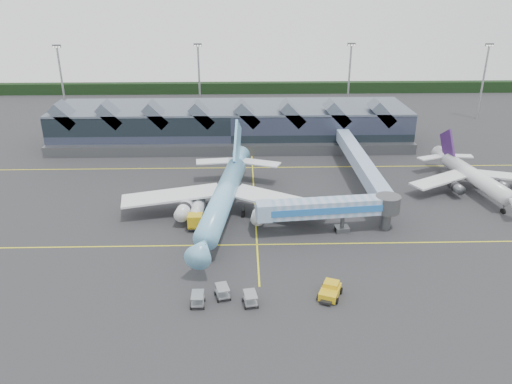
{
  "coord_description": "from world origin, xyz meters",
  "views": [
    {
      "loc": [
        -2.04,
        -78.48,
        39.06
      ],
      "look_at": [
        0.11,
        1.92,
        5.0
      ],
      "focal_mm": 35.0,
      "sensor_mm": 36.0,
      "label": 1
    }
  ],
  "objects_px": {
    "main_airliner": "(225,194)",
    "regional_jet": "(472,175)",
    "pushback_tug": "(330,291)",
    "jet_bridge": "(338,208)",
    "fuel_truck": "(197,211)"
  },
  "relations": [
    {
      "from": "regional_jet",
      "to": "fuel_truck",
      "type": "distance_m",
      "value": 55.45
    },
    {
      "from": "main_airliner",
      "to": "regional_jet",
      "type": "relative_size",
      "value": 1.48
    },
    {
      "from": "pushback_tug",
      "to": "jet_bridge",
      "type": "bearing_deg",
      "value": 100.46
    },
    {
      "from": "regional_jet",
      "to": "pushback_tug",
      "type": "xyz_separation_m",
      "value": [
        -34.4,
        -36.03,
        -2.35
      ]
    },
    {
      "from": "fuel_truck",
      "to": "pushback_tug",
      "type": "relative_size",
      "value": 2.05
    },
    {
      "from": "jet_bridge",
      "to": "pushback_tug",
      "type": "xyz_separation_m",
      "value": [
        -4.13,
        -18.69,
        -3.52
      ]
    },
    {
      "from": "main_airliner",
      "to": "fuel_truck",
      "type": "xyz_separation_m",
      "value": [
        -4.8,
        -2.08,
        -2.3
      ]
    },
    {
      "from": "regional_jet",
      "to": "jet_bridge",
      "type": "relative_size",
      "value": 1.21
    },
    {
      "from": "main_airliner",
      "to": "regional_jet",
      "type": "distance_m",
      "value": 50.31
    },
    {
      "from": "fuel_truck",
      "to": "pushback_tug",
      "type": "distance_m",
      "value": 30.65
    },
    {
      "from": "main_airliner",
      "to": "jet_bridge",
      "type": "relative_size",
      "value": 1.79
    },
    {
      "from": "main_airliner",
      "to": "fuel_truck",
      "type": "distance_m",
      "value": 5.71
    },
    {
      "from": "main_airliner",
      "to": "pushback_tug",
      "type": "height_order",
      "value": "main_airliner"
    },
    {
      "from": "main_airliner",
      "to": "pushback_tug",
      "type": "relative_size",
      "value": 9.18
    },
    {
      "from": "regional_jet",
      "to": "fuel_truck",
      "type": "bearing_deg",
      "value": -174.72
    }
  ]
}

